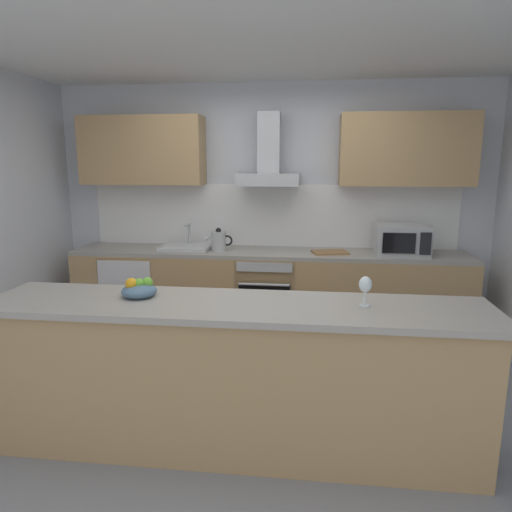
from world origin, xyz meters
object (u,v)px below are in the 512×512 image
at_px(wine_glass, 365,286).
at_px(range_hood, 269,163).
at_px(oven, 267,293).
at_px(sink, 187,247).
at_px(fruit_bowl, 139,289).
at_px(refrigerator, 136,292).
at_px(chopping_board, 330,252).
at_px(microwave, 402,240).
at_px(kettle, 219,241).

bearing_deg(wine_glass, range_hood, 110.27).
bearing_deg(oven, sink, 179.26).
relative_size(oven, sink, 1.60).
bearing_deg(sink, fruit_bowl, -83.34).
bearing_deg(refrigerator, oven, 0.11).
height_order(sink, wine_glass, sink).
xyz_separation_m(oven, wine_glass, (0.76, -1.94, 0.63)).
bearing_deg(refrigerator, fruit_bowl, -67.31).
height_order(wine_glass, chopping_board, wine_glass).
relative_size(microwave, fruit_bowl, 2.27).
xyz_separation_m(kettle, wine_glass, (1.26, -1.90, 0.08)).
height_order(oven, kettle, kettle).
height_order(range_hood, chopping_board, range_hood).
bearing_deg(chopping_board, oven, 177.85).
bearing_deg(range_hood, chopping_board, -13.63).
bearing_deg(refrigerator, wine_glass, -41.54).
bearing_deg(chopping_board, wine_glass, -86.10).
bearing_deg(wine_glass, sink, 129.57).
xyz_separation_m(oven, fruit_bowl, (-0.62, -1.91, 0.55)).
bearing_deg(kettle, fruit_bowl, -93.89).
height_order(refrigerator, kettle, kettle).
bearing_deg(wine_glass, refrigerator, 138.46).
bearing_deg(wine_glass, microwave, 73.77).
relative_size(range_hood, fruit_bowl, 3.27).
bearing_deg(fruit_bowl, wine_glass, -1.16).
distance_m(oven, wine_glass, 2.17).
bearing_deg(chopping_board, microwave, -0.35).
distance_m(sink, chopping_board, 1.48).
relative_size(microwave, sink, 1.00).
height_order(kettle, chopping_board, kettle).
bearing_deg(microwave, chopping_board, 179.65).
xyz_separation_m(sink, fruit_bowl, (0.22, -1.92, 0.08)).
bearing_deg(sink, microwave, -1.03).
distance_m(refrigerator, wine_glass, 2.99).
bearing_deg(refrigerator, range_hood, 5.33).
xyz_separation_m(microwave, fruit_bowl, (-1.94, -1.88, -0.04)).
bearing_deg(kettle, wine_glass, -56.53).
distance_m(oven, chopping_board, 0.78).
relative_size(refrigerator, microwave, 1.70).
distance_m(kettle, range_hood, 0.94).
xyz_separation_m(range_hood, chopping_board, (0.63, -0.15, -0.88)).
bearing_deg(fruit_bowl, range_hood, 73.02).
xyz_separation_m(sink, range_hood, (0.85, 0.12, 0.86)).
xyz_separation_m(oven, chopping_board, (0.63, -0.02, 0.45)).
relative_size(sink, chopping_board, 1.47).
xyz_separation_m(refrigerator, kettle, (0.92, -0.03, 0.58)).
distance_m(sink, wine_glass, 2.53).
xyz_separation_m(kettle, chopping_board, (1.13, 0.01, -0.09)).
distance_m(range_hood, fruit_bowl, 2.27).
height_order(sink, kettle, sink).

